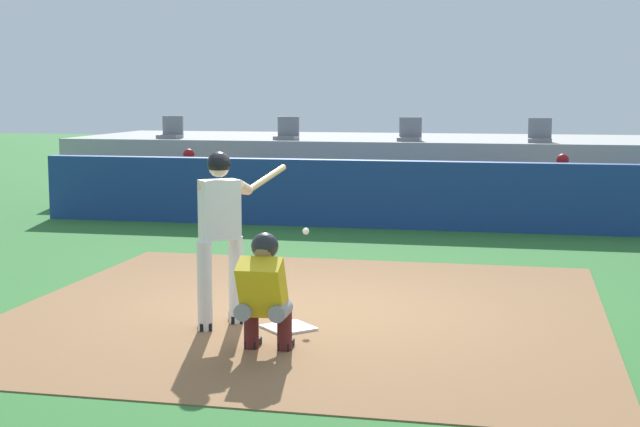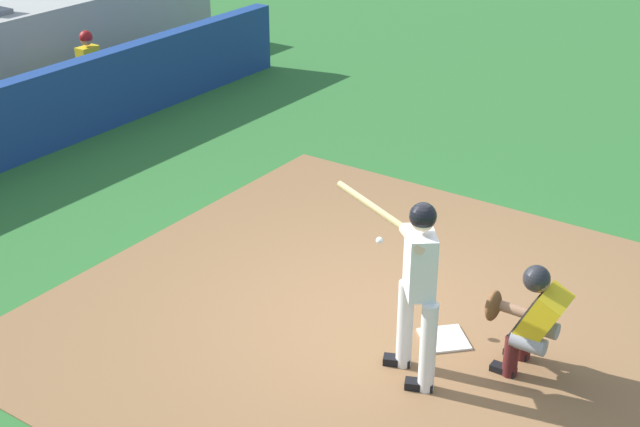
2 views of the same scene
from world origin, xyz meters
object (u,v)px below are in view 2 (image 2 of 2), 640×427
Objects in this scene: batter_at_plate at (417,280)px; dugout_player_1 at (95,68)px; home_plate at (444,339)px; catcher_crouched at (531,316)px.

batter_at_plate reaches higher than dugout_player_1.
home_plate is 1.22m from batter_at_plate.
catcher_crouched reaches higher than home_plate.
batter_at_plate is at bearing -114.19° from dugout_player_1.
home_plate is at bearing 1.80° from batter_at_plate.
catcher_crouched is at bearing -108.37° from dugout_player_1.
batter_at_plate is 8.96m from dugout_player_1.
home_plate is 0.22× the size of catcher_crouched.
dugout_player_1 is at bearing 69.91° from home_plate.
batter_at_plate reaches higher than catcher_crouched.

